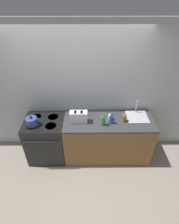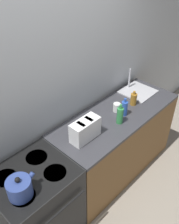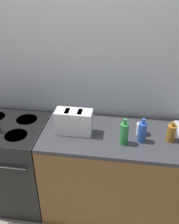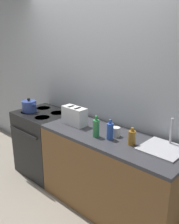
{
  "view_description": "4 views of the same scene",
  "coord_description": "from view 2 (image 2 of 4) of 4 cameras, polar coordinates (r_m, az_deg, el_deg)",
  "views": [
    {
      "loc": [
        0.22,
        -2.21,
        2.98
      ],
      "look_at": [
        0.24,
        0.38,
        1.09
      ],
      "focal_mm": 28.0,
      "sensor_mm": 36.0,
      "label": 1
    },
    {
      "loc": [
        -1.3,
        -1.03,
        2.64
      ],
      "look_at": [
        0.14,
        0.34,
        1.18
      ],
      "focal_mm": 40.0,
      "sensor_mm": 36.0,
      "label": 2
    },
    {
      "loc": [
        0.45,
        -1.49,
        2.21
      ],
      "look_at": [
        0.17,
        0.4,
        1.09
      ],
      "focal_mm": 40.0,
      "sensor_mm": 36.0,
      "label": 3
    },
    {
      "loc": [
        2.14,
        -1.65,
        2.02
      ],
      "look_at": [
        0.23,
        0.37,
        1.11
      ],
      "focal_mm": 40.0,
      "sensor_mm": 36.0,
      "label": 4
    }
  ],
  "objects": [
    {
      "name": "bottle_green",
      "position": [
        2.7,
        6.98,
        -0.75
      ],
      "size": [
        0.07,
        0.07,
        0.24
      ],
      "color": "#338C47",
      "rests_on": "counter_block"
    },
    {
      "name": "counter_block",
      "position": [
        3.19,
        5.85,
        -6.98
      ],
      "size": [
        1.7,
        0.65,
        0.93
      ],
      "color": "brown",
      "rests_on": "ground_plane"
    },
    {
      "name": "toaster",
      "position": [
        2.47,
        -0.99,
        -4.1
      ],
      "size": [
        0.32,
        0.14,
        0.22
      ],
      "color": "white",
      "rests_on": "counter_block"
    },
    {
      "name": "stove",
      "position": [
        2.63,
        -11.94,
        -20.19
      ],
      "size": [
        0.73,
        0.67,
        0.93
      ],
      "color": "black",
      "rests_on": "ground_plane"
    },
    {
      "name": "ground_plane",
      "position": [
        3.11,
        2.88,
        -21.74
      ],
      "size": [
        12.0,
        12.0,
        0.0
      ],
      "primitive_type": "plane",
      "color": "gray"
    },
    {
      "name": "kettle",
      "position": [
        2.11,
        -15.65,
        -16.35
      ],
      "size": [
        0.25,
        0.2,
        0.2
      ],
      "color": "#33478C",
      "rests_on": "stove"
    },
    {
      "name": "bottle_amber",
      "position": [
        3.03,
        10.04,
        2.94
      ],
      "size": [
        0.08,
        0.08,
        0.18
      ],
      "color": "#9E6B23",
      "rests_on": "counter_block"
    },
    {
      "name": "cup_white",
      "position": [
        2.9,
        6.25,
        1.06
      ],
      "size": [
        0.08,
        0.08,
        0.1
      ],
      "color": "white",
      "rests_on": "counter_block"
    },
    {
      "name": "wall_back",
      "position": [
        2.55,
        -8.37,
        4.11
      ],
      "size": [
        8.0,
        0.05,
        2.6
      ],
      "color": "silver",
      "rests_on": "ground_plane"
    },
    {
      "name": "bottle_blue",
      "position": [
        2.83,
        7.98,
        0.89
      ],
      "size": [
        0.07,
        0.07,
        0.22
      ],
      "color": "#2D56B7",
      "rests_on": "counter_block"
    },
    {
      "name": "sink_tray",
      "position": [
        3.32,
        10.9,
        4.8
      ],
      "size": [
        0.4,
        0.39,
        0.28
      ],
      "color": "#B7B7BC",
      "rests_on": "counter_block"
    }
  ]
}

